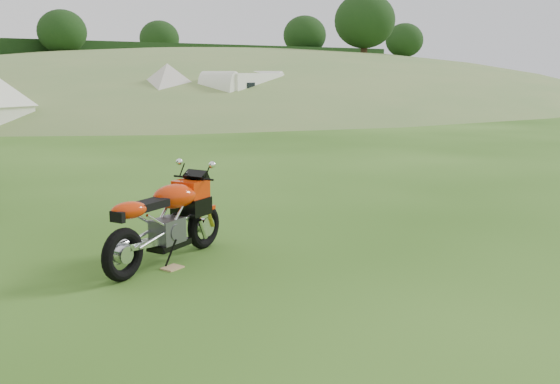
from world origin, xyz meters
TOP-DOWN VIEW (x-y plane):
  - ground at (0.00, 0.00)m, footprint 120.00×120.00m
  - hillside at (24.00, 40.00)m, footprint 80.00×64.00m
  - hedgerow at (24.00, 40.00)m, footprint 36.00×1.20m
  - sport_motorcycle at (-0.88, 1.79)m, footprint 1.96×1.20m
  - plywood_board at (-0.94, 1.55)m, footprint 0.27×0.24m
  - tent_right at (8.65, 20.38)m, footprint 3.11×3.11m
  - caravan at (11.96, 19.34)m, footprint 5.01×3.57m

SIDE VIEW (x-z plane):
  - ground at x=0.00m, z-range 0.00..0.00m
  - hillside at x=24.00m, z-range -4.00..4.00m
  - hedgerow at x=24.00m, z-range -4.30..4.30m
  - plywood_board at x=-0.94m, z-range 0.00..0.02m
  - sport_motorcycle at x=-0.88m, z-range 0.00..1.16m
  - caravan at x=11.96m, z-range 0.00..2.14m
  - tent_right at x=8.65m, z-range 0.00..2.57m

